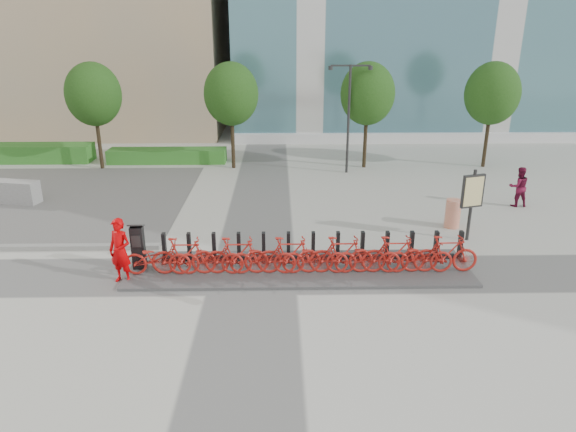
{
  "coord_description": "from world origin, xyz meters",
  "views": [
    {
      "loc": [
        0.72,
        -12.89,
        6.38
      ],
      "look_at": [
        1.0,
        1.5,
        1.2
      ],
      "focal_mm": 32.0,
      "sensor_mm": 36.0,
      "label": 1
    }
  ],
  "objects_px": {
    "kiosk": "(138,246)",
    "pedestrian": "(519,187)",
    "jersey_barrier": "(10,192)",
    "bike_0": "(157,258)",
    "worker_red": "(120,251)",
    "construction_barrel": "(453,214)",
    "map_sign": "(473,194)"
  },
  "relations": [
    {
      "from": "bike_0",
      "to": "map_sign",
      "type": "bearing_deg",
      "value": -75.24
    },
    {
      "from": "construction_barrel",
      "to": "map_sign",
      "type": "height_order",
      "value": "map_sign"
    },
    {
      "from": "pedestrian",
      "to": "bike_0",
      "type": "bearing_deg",
      "value": 24.26
    },
    {
      "from": "kiosk",
      "to": "jersey_barrier",
      "type": "relative_size",
      "value": 0.59
    },
    {
      "from": "construction_barrel",
      "to": "map_sign",
      "type": "relative_size",
      "value": 0.42
    },
    {
      "from": "kiosk",
      "to": "pedestrian",
      "type": "height_order",
      "value": "pedestrian"
    },
    {
      "from": "worker_red",
      "to": "bike_0",
      "type": "bearing_deg",
      "value": 38.9
    },
    {
      "from": "construction_barrel",
      "to": "map_sign",
      "type": "bearing_deg",
      "value": -83.25
    },
    {
      "from": "worker_red",
      "to": "jersey_barrier",
      "type": "distance_m",
      "value": 9.45
    },
    {
      "from": "bike_0",
      "to": "map_sign",
      "type": "distance_m",
      "value": 9.82
    },
    {
      "from": "jersey_barrier",
      "to": "map_sign",
      "type": "height_order",
      "value": "map_sign"
    },
    {
      "from": "bike_0",
      "to": "pedestrian",
      "type": "bearing_deg",
      "value": -64.88
    },
    {
      "from": "map_sign",
      "to": "bike_0",
      "type": "bearing_deg",
      "value": 177.74
    },
    {
      "from": "worker_red",
      "to": "jersey_barrier",
      "type": "bearing_deg",
      "value": 154.54
    },
    {
      "from": "worker_red",
      "to": "construction_barrel",
      "type": "xyz_separation_m",
      "value": [
        10.2,
        3.92,
        -0.4
      ]
    },
    {
      "from": "construction_barrel",
      "to": "jersey_barrier",
      "type": "height_order",
      "value": "construction_barrel"
    },
    {
      "from": "kiosk",
      "to": "jersey_barrier",
      "type": "height_order",
      "value": "kiosk"
    },
    {
      "from": "kiosk",
      "to": "worker_red",
      "type": "height_order",
      "value": "worker_red"
    },
    {
      "from": "bike_0",
      "to": "map_sign",
      "type": "relative_size",
      "value": 0.78
    },
    {
      "from": "worker_red",
      "to": "jersey_barrier",
      "type": "xyz_separation_m",
      "value": [
        -6.36,
        6.98,
        -0.46
      ]
    },
    {
      "from": "bike_0",
      "to": "worker_red",
      "type": "relative_size",
      "value": 1.02
    },
    {
      "from": "jersey_barrier",
      "to": "pedestrian",
      "type": "bearing_deg",
      "value": 8.9
    },
    {
      "from": "kiosk",
      "to": "construction_barrel",
      "type": "distance_m",
      "value": 10.44
    },
    {
      "from": "jersey_barrier",
      "to": "map_sign",
      "type": "distance_m",
      "value": 17.26
    },
    {
      "from": "kiosk",
      "to": "worker_red",
      "type": "xyz_separation_m",
      "value": [
        -0.28,
        -0.71,
        0.17
      ]
    },
    {
      "from": "kiosk",
      "to": "worker_red",
      "type": "relative_size",
      "value": 0.75
    },
    {
      "from": "worker_red",
      "to": "pedestrian",
      "type": "xyz_separation_m",
      "value": [
        13.45,
        6.15,
        -0.12
      ]
    },
    {
      "from": "pedestrian",
      "to": "map_sign",
      "type": "bearing_deg",
      "value": 46.7
    },
    {
      "from": "kiosk",
      "to": "worker_red",
      "type": "distance_m",
      "value": 0.78
    },
    {
      "from": "construction_barrel",
      "to": "jersey_barrier",
      "type": "relative_size",
      "value": 0.43
    },
    {
      "from": "worker_red",
      "to": "construction_barrel",
      "type": "relative_size",
      "value": 1.82
    },
    {
      "from": "worker_red",
      "to": "pedestrian",
      "type": "bearing_deg",
      "value": 46.78
    }
  ]
}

